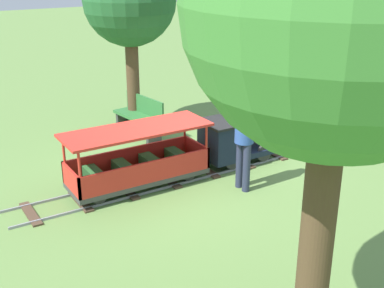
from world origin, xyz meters
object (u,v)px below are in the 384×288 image
object	(u,v)px
passenger_car	(138,163)
park_bench	(140,116)
oak_tree_near	(130,1)
locomotive	(235,138)
oak_tree_far	(340,8)
conductor_person	(244,133)

from	to	relation	value
passenger_car	park_bench	distance (m)	2.51
passenger_car	oak_tree_near	size ratio (longest dim) A/B	0.64
locomotive	oak_tree_far	xyz separation A→B (m)	(4.18, -2.29, 2.70)
oak_tree_near	locomotive	bearing A→B (deg)	14.94
locomotive	oak_tree_far	size ratio (longest dim) A/B	0.33
park_bench	oak_tree_near	size ratio (longest dim) A/B	0.37
oak_tree_far	conductor_person	bearing A→B (deg)	151.68
locomotive	passenger_car	distance (m)	1.92
locomotive	oak_tree_far	bearing A→B (deg)	-28.66
locomotive	conductor_person	distance (m)	1.17
locomotive	park_bench	world-z (taller)	locomotive
passenger_car	oak_tree_far	world-z (taller)	oak_tree_far
locomotive	oak_tree_near	size ratio (longest dim) A/B	0.40
passenger_car	oak_tree_far	size ratio (longest dim) A/B	0.54
conductor_person	oak_tree_far	xyz separation A→B (m)	(3.25, -1.75, 2.23)
oak_tree_far	locomotive	bearing A→B (deg)	151.34
park_bench	oak_tree_near	distance (m)	2.31
park_bench	oak_tree_far	world-z (taller)	oak_tree_far
locomotive	conductor_person	bearing A→B (deg)	-29.81
conductor_person	park_bench	distance (m)	3.23
conductor_person	oak_tree_far	bearing A→B (deg)	-28.32
park_bench	locomotive	bearing A→B (deg)	19.44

